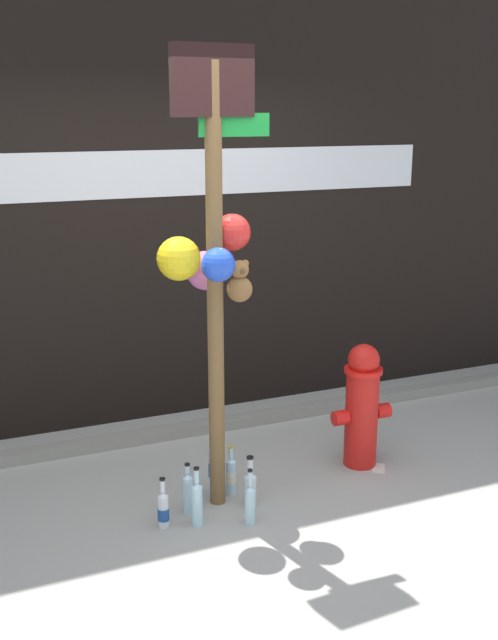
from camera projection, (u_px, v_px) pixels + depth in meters
The scene contains 14 objects.
ground_plane at pixel (234, 529), 4.20m from camera, with size 14.00×14.00×0.00m, color #9E9B93.
building_wall at pixel (139, 159), 5.29m from camera, with size 10.00×0.21×3.81m.
curb_strip at pixel (168, 432), 5.34m from camera, with size 8.00×0.12×0.08m, color gray.
memorial_post at pixel (210, 241), 4.09m from camera, with size 0.62×0.59×2.57m.
fire_hydrant at pixel (362, 405), 4.85m from camera, with size 0.40×0.24×0.82m.
bottle_0 at pixel (197, 502), 4.20m from camera, with size 0.06×0.06×0.35m.
bottle_1 at pixel (250, 503), 4.22m from camera, with size 0.06×0.06×0.33m.
bottle_2 at pixel (231, 475), 4.55m from camera, with size 0.06×0.06×0.31m.
bottle_3 at pixel (250, 486), 4.42m from camera, with size 0.08×0.08×0.31m.
bottle_4 at pixel (214, 468), 4.54m from camera, with size 0.07×0.07×0.39m.
bottle_5 at pixel (188, 492), 4.34m from camera, with size 0.06×0.06×0.31m.
bottle_6 at pixel (163, 509), 4.19m from camera, with size 0.06×0.06×0.30m.
litter_0 at pixel (263, 412), 5.80m from camera, with size 0.11×0.06×0.01m, color tan.
litter_1 at pixel (378, 468), 4.90m from camera, with size 0.14×0.08×0.01m, color silver.
Camera 1 is at (-1.34, -3.47, 2.26)m, focal length 42.42 mm.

